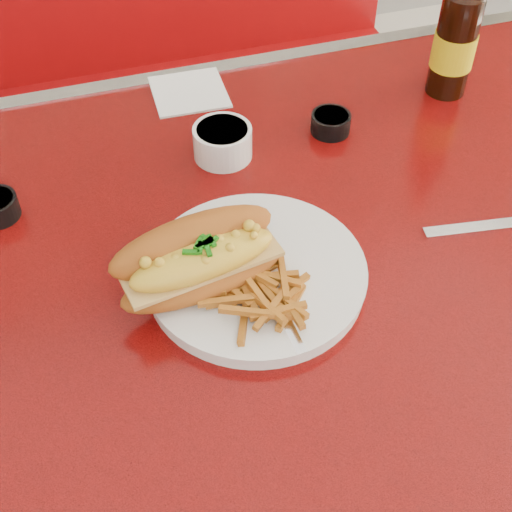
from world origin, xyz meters
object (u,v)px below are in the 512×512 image
object	(u,v)px
mac_hoagie	(199,259)
sauce_cup_right	(331,122)
gravy_ramekin	(223,141)
diner_table	(274,328)
fork	(273,293)
dinner_plate	(256,274)
booth_bench_far	(166,156)
beer_bottle	(457,36)

from	to	relation	value
mac_hoagie	sauce_cup_right	bearing A→B (deg)	33.77
gravy_ramekin	sauce_cup_right	bearing A→B (deg)	2.34
diner_table	mac_hoagie	size ratio (longest dim) A/B	6.02
mac_hoagie	diner_table	bearing A→B (deg)	12.39
fork	gravy_ramekin	xyz separation A→B (m)	(0.02, 0.27, 0.01)
dinner_plate	diner_table	bearing A→B (deg)	47.94
diner_table	dinner_plate	xyz separation A→B (m)	(-0.04, -0.04, 0.17)
diner_table	gravy_ramekin	bearing A→B (deg)	94.29
gravy_ramekin	dinner_plate	bearing A→B (deg)	-96.40
diner_table	sauce_cup_right	world-z (taller)	sauce_cup_right
booth_bench_far	beer_bottle	distance (m)	0.88
beer_bottle	booth_bench_far	bearing A→B (deg)	121.20
dinner_plate	beer_bottle	world-z (taller)	beer_bottle
dinner_plate	gravy_ramekin	size ratio (longest dim) A/B	2.64
booth_bench_far	dinner_plate	bearing A→B (deg)	-92.66
beer_bottle	mac_hoagie	bearing A→B (deg)	-148.59
diner_table	sauce_cup_right	size ratio (longest dim) A/B	17.26
booth_bench_far	mac_hoagie	world-z (taller)	booth_bench_far
mac_hoagie	sauce_cup_right	xyz separation A→B (m)	(0.25, 0.23, -0.04)
sauce_cup_right	beer_bottle	bearing A→B (deg)	11.72
dinner_plate	sauce_cup_right	xyz separation A→B (m)	(0.19, 0.24, 0.01)
dinner_plate	beer_bottle	size ratio (longest dim) A/B	1.06
gravy_ramekin	fork	bearing A→B (deg)	-94.06
mac_hoagie	gravy_ramekin	xyz separation A→B (m)	(0.09, 0.23, -0.03)
booth_bench_far	gravy_ramekin	xyz separation A→B (m)	(-0.01, -0.62, 0.51)
diner_table	booth_bench_far	world-z (taller)	booth_bench_far
diner_table	dinner_plate	distance (m)	0.18
booth_bench_far	sauce_cup_right	world-z (taller)	booth_bench_far
diner_table	beer_bottle	xyz separation A→B (m)	(0.35, 0.23, 0.25)
mac_hoagie	beer_bottle	xyz separation A→B (m)	(0.45, 0.28, 0.04)
diner_table	gravy_ramekin	xyz separation A→B (m)	(-0.01, 0.19, 0.19)
dinner_plate	fork	size ratio (longest dim) A/B	1.57
fork	diner_table	bearing A→B (deg)	-23.66
fork	beer_bottle	size ratio (longest dim) A/B	0.68
booth_bench_far	fork	size ratio (longest dim) A/B	7.28
booth_bench_far	dinner_plate	world-z (taller)	booth_bench_far
mac_hoagie	sauce_cup_right	distance (m)	0.34
dinner_plate	beer_bottle	xyz separation A→B (m)	(0.39, 0.28, 0.08)
mac_hoagie	fork	xyz separation A→B (m)	(0.07, -0.04, -0.04)
gravy_ramekin	booth_bench_far	bearing A→B (deg)	88.72
sauce_cup_right	beer_bottle	xyz separation A→B (m)	(0.20, 0.04, 0.08)
dinner_plate	mac_hoagie	distance (m)	0.08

